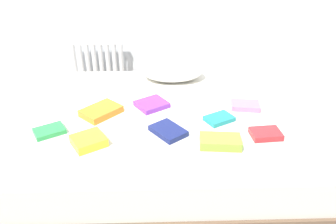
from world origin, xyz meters
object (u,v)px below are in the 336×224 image
textbook_navy (168,131)px  textbook_pink (245,106)px  textbook_yellow (89,141)px  textbook_white (202,100)px  textbook_teal (219,119)px  textbook_red (266,134)px  pillow (173,71)px  textbook_orange (101,111)px  textbook_green (49,131)px  radiator (99,67)px  bed (168,144)px  textbook_lime (220,142)px  textbook_purple (152,104)px

textbook_navy → textbook_pink: (0.53, 0.30, 0.00)m
textbook_yellow → textbook_navy: (0.45, 0.10, -0.01)m
textbook_white → textbook_teal: size_ratio=1.09×
textbook_red → textbook_pink: (-0.04, 0.35, -0.00)m
pillow → textbook_orange: (-0.49, -0.55, -0.05)m
textbook_green → textbook_pink: (1.24, 0.28, 0.00)m
radiator → pillow: (0.70, -0.65, 0.22)m
radiator → textbook_teal: radiator is taller
bed → textbook_orange: textbook_orange is taller
bed → textbook_lime: 0.55m
pillow → textbook_yellow: 1.03m
textbook_yellow → textbook_red: textbook_yellow is taller
textbook_pink → pillow: bearing=142.3°
textbook_yellow → textbook_purple: textbook_yellow is taller
textbook_pink → textbook_green: bearing=-159.2°
radiator → textbook_navy: radiator is taller
textbook_orange → textbook_pink: (0.97, 0.06, -0.00)m
textbook_green → textbook_teal: same height
radiator → bed: bearing=-61.5°
pillow → textbook_teal: 0.71m
radiator → textbook_lime: radiator is taller
textbook_navy → textbook_white: textbook_navy is taller
textbook_yellow → textbook_white: 0.87m
textbook_green → radiator: bearing=56.9°
radiator → textbook_orange: size_ratio=2.18×
textbook_orange → textbook_pink: textbook_orange is taller
textbook_red → textbook_green: textbook_red is taller
textbook_pink → textbook_lime: bearing=-110.9°
textbook_teal → textbook_yellow: bearing=168.2°
bed → textbook_white: size_ratio=10.65×
textbook_lime → textbook_pink: 0.50m
radiator → textbook_navy: (0.64, -1.44, 0.16)m
textbook_teal → textbook_lime: bearing=-127.1°
pillow → textbook_green: 1.09m
textbook_orange → textbook_lime: (0.72, -0.38, 0.00)m
textbook_yellow → textbook_navy: bearing=-18.2°
textbook_lime → textbook_pink: size_ratio=1.21×
textbook_white → textbook_navy: bearing=-146.3°
textbook_purple → radiator: bearing=83.5°
textbook_lime → textbook_white: (-0.04, 0.54, -0.01)m
radiator → textbook_teal: size_ratio=3.08×
textbook_red → textbook_pink: bearing=91.3°
radiator → textbook_navy: size_ratio=2.57×
textbook_red → bed: bearing=147.3°
radiator → textbook_yellow: radiator is taller
bed → textbook_navy: (-0.01, -0.24, 0.27)m
bed → textbook_pink: textbook_pink is taller
textbook_green → bed: bearing=-13.5°
textbook_orange → radiator: bearing=53.7°
textbook_red → textbook_green: (-1.28, 0.08, -0.00)m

